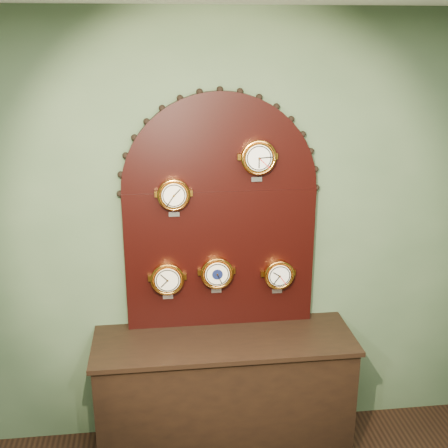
{
  "coord_description": "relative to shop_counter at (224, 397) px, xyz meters",
  "views": [
    {
      "loc": [
        -0.38,
        -0.9,
        2.63
      ],
      "look_at": [
        0.0,
        2.25,
        1.58
      ],
      "focal_mm": 45.55,
      "sensor_mm": 36.0,
      "label": 1
    }
  ],
  "objects": [
    {
      "name": "roman_clock",
      "position": [
        -0.29,
        0.15,
        1.33
      ],
      "size": [
        0.2,
        0.08,
        0.25
      ],
      "color": "orange",
      "rests_on": "display_board"
    },
    {
      "name": "arabic_clock",
      "position": [
        0.22,
        0.15,
        1.55
      ],
      "size": [
        0.21,
        0.08,
        0.26
      ],
      "color": "orange",
      "rests_on": "display_board"
    },
    {
      "name": "barometer",
      "position": [
        -0.03,
        0.15,
        0.82
      ],
      "size": [
        0.21,
        0.08,
        0.26
      ],
      "color": "orange",
      "rests_on": "display_board"
    },
    {
      "name": "hygrometer",
      "position": [
        -0.34,
        0.15,
        0.79
      ],
      "size": [
        0.21,
        0.08,
        0.26
      ],
      "color": "orange",
      "rests_on": "display_board"
    },
    {
      "name": "wall_back",
      "position": [
        0.0,
        0.27,
        1.0
      ],
      "size": [
        4.0,
        0.0,
        4.0
      ],
      "primitive_type": "plane",
      "rotation": [
        1.57,
        0.0,
        0.0
      ],
      "color": "#42583C",
      "rests_on": "ground"
    },
    {
      "name": "shop_counter",
      "position": [
        0.0,
        0.0,
        0.0
      ],
      "size": [
        1.6,
        0.5,
        0.8
      ],
      "primitive_type": "cube",
      "color": "black",
      "rests_on": "ground_plane"
    },
    {
      "name": "tide_clock",
      "position": [
        0.37,
        0.15,
        0.78
      ],
      "size": [
        0.19,
        0.08,
        0.25
      ],
      "color": "orange",
      "rests_on": "display_board"
    },
    {
      "name": "display_board",
      "position": [
        0.0,
        0.22,
        1.23
      ],
      "size": [
        1.26,
        0.06,
        1.53
      ],
      "color": "black",
      "rests_on": "shop_counter"
    }
  ]
}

